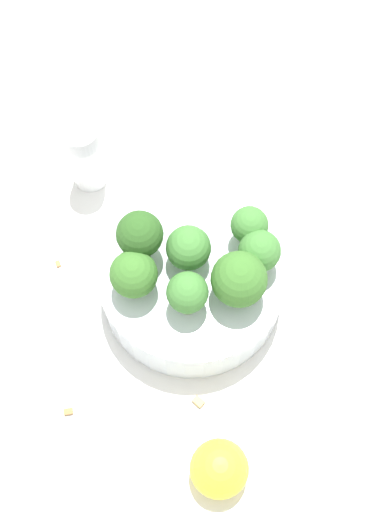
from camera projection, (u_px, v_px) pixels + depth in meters
The scene contains 14 objects.
ground_plane at pixel (192, 292), 0.66m from camera, with size 3.00×3.00×0.00m, color white.
bowl at pixel (192, 281), 0.64m from camera, with size 0.16×0.16×0.05m, color silver.
broccoli_floret_0 at pixel (191, 247), 0.59m from camera, with size 0.04×0.04×0.04m.
broccoli_floret_1 at pixel (135, 280), 0.58m from camera, with size 0.04×0.04×0.05m.
broccoli_floret_2 at pixel (249, 226), 0.60m from camera, with size 0.03×0.03×0.04m.
broccoli_floret_3 at pixel (259, 252), 0.59m from camera, with size 0.04×0.04×0.05m.
broccoli_floret_4 at pixel (187, 294), 0.58m from camera, with size 0.03×0.03×0.05m.
broccoli_floret_5 at pixel (239, 280), 0.58m from camera, with size 0.05×0.05×0.05m.
broccoli_floret_6 at pixel (140, 235), 0.59m from camera, with size 0.04×0.04×0.06m.
pepper_shaker at pixel (85, 155), 0.67m from camera, with size 0.04×0.04×0.08m.
lemon_wedge at pixel (219, 469), 0.57m from camera, with size 0.05×0.05×0.05m, color yellow.
almond_crumb_0 at pixel (58, 263), 0.67m from camera, with size 0.01×0.00×0.01m, color olive.
almond_crumb_1 at pixel (68, 411), 0.61m from camera, with size 0.01×0.01×0.01m, color olive.
almond_crumb_2 at pixel (198, 401), 0.62m from camera, with size 0.01×0.01×0.01m, color tan.
Camera 1 is at (0.22, -0.07, 0.62)m, focal length 50.00 mm.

